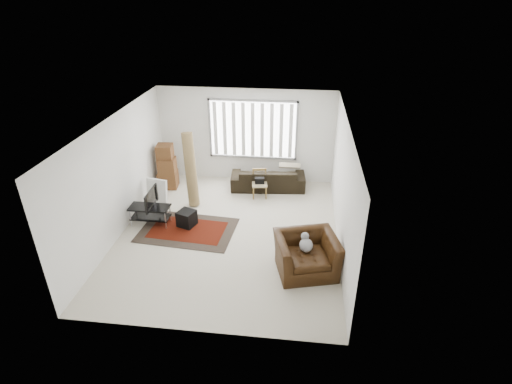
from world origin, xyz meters
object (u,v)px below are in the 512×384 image
Objects in this scene: moving_boxes at (167,168)px; sofa at (268,175)px; side_chair at (260,182)px; tv_stand at (150,211)px; armchair at (306,252)px.

moving_boxes is 0.61× the size of sofa.
moving_boxes is at bearing 166.52° from side_chair.
moving_boxes reaches higher than tv_stand.
armchair reaches higher than side_chair.
tv_stand is at bearing 145.14° from armchair.
side_chair reaches higher than tv_stand.
moving_boxes reaches higher than armchair.
tv_stand is at bearing 35.45° from sofa.
moving_boxes reaches higher than side_chair.
sofa is (2.83, 0.27, -0.19)m from moving_boxes.
moving_boxes is 5.15m from armchair.
sofa is 2.74× the size of side_chair.
side_chair is at bearing 35.29° from tv_stand.
armchair is (3.74, -1.34, 0.10)m from tv_stand.
side_chair is at bearing -5.24° from moving_boxes.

